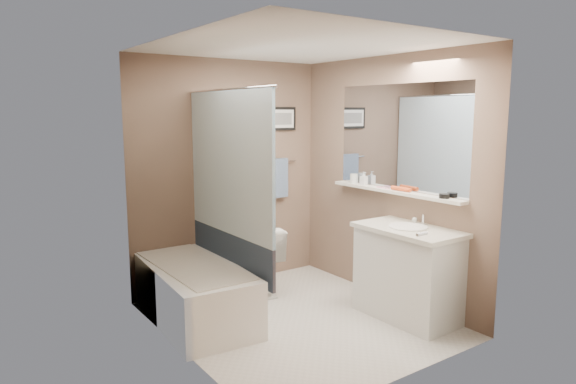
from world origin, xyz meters
TOP-DOWN VIEW (x-y plane):
  - ground at (0.00, 0.00)m, footprint 2.50×2.50m
  - ceiling at (0.00, 0.00)m, footprint 2.20×2.50m
  - wall_back at (0.00, 1.23)m, footprint 2.20×0.04m
  - wall_front at (0.00, -1.23)m, footprint 2.20×0.04m
  - wall_left at (-1.08, 0.00)m, footprint 0.04×2.50m
  - wall_right at (1.08, 0.00)m, footprint 0.04×2.50m
  - tile_surround at (-1.09, 0.50)m, footprint 0.02×1.55m
  - curtain_rod at (-0.40, 0.50)m, footprint 0.02×1.55m
  - curtain_upper at (-0.40, 0.50)m, footprint 0.03×1.45m
  - curtain_lower at (-0.40, 0.50)m, footprint 0.03×1.45m
  - mirror at (1.09, -0.15)m, footprint 0.02×1.60m
  - shelf at (1.04, -0.15)m, footprint 0.12×1.60m
  - towel_bar at (0.55, 1.22)m, footprint 0.60×0.02m
  - towel at (0.55, 1.20)m, footprint 0.34×0.05m
  - art_frame at (0.55, 1.23)m, footprint 0.62×0.02m
  - art_mat at (0.55, 1.22)m, footprint 0.56×0.00m
  - art_image at (0.55, 1.22)m, footprint 0.50×0.00m
  - door at (0.55, -1.24)m, footprint 0.80×0.02m
  - door_handle at (0.22, -1.19)m, footprint 0.10×0.02m
  - bathtub at (-0.75, 0.56)m, footprint 0.81×1.55m
  - tub_rim at (-0.75, 0.56)m, footprint 0.56×1.36m
  - toilet at (0.09, 0.85)m, footprint 0.52×0.76m
  - vanity at (0.85, -0.52)m, footprint 0.52×0.91m
  - countertop at (0.84, -0.52)m, footprint 0.54×0.96m
  - sink_basin at (0.83, -0.52)m, footprint 0.34×0.34m
  - faucet_spout at (1.03, -0.52)m, footprint 0.02×0.02m
  - faucet_knob at (1.03, -0.42)m, footprint 0.05×0.05m
  - candle_bowl_near at (1.04, -0.74)m, footprint 0.09×0.09m
  - hair_brush_front at (1.04, -0.24)m, footprint 0.06×0.22m
  - pink_comb at (1.04, -0.00)m, footprint 0.03×0.16m
  - glass_jar at (1.04, 0.42)m, footprint 0.08×0.08m
  - soap_bottle at (1.04, 0.27)m, footprint 0.07×0.07m

SIDE VIEW (x-z plane):
  - ground at x=0.00m, z-range 0.00..0.00m
  - bathtub at x=-0.75m, z-range 0.00..0.50m
  - toilet at x=0.09m, z-range 0.00..0.71m
  - vanity at x=0.85m, z-range 0.00..0.80m
  - tub_rim at x=-0.75m, z-range 0.49..0.51m
  - curtain_lower at x=-0.40m, z-range 0.40..0.76m
  - countertop at x=0.84m, z-range 0.80..0.84m
  - sink_basin at x=0.83m, z-range 0.84..0.86m
  - faucet_knob at x=1.03m, z-range 0.84..0.90m
  - faucet_spout at x=1.03m, z-range 0.84..0.94m
  - tile_surround at x=-1.09m, z-range 0.00..2.00m
  - door at x=0.55m, z-range 0.00..2.00m
  - door_handle at x=0.22m, z-range 0.99..1.01m
  - shelf at x=1.04m, z-range 1.09..1.11m
  - pink_comb at x=1.04m, z-range 1.11..1.12m
  - towel at x=0.55m, z-range 0.90..1.34m
  - candle_bowl_near at x=1.04m, z-range 1.11..1.16m
  - hair_brush_front at x=1.04m, z-range 1.12..1.16m
  - glass_jar at x=1.04m, z-range 1.11..1.22m
  - soap_bottle at x=1.04m, z-range 1.11..1.25m
  - wall_back at x=0.00m, z-range 0.00..2.40m
  - wall_front at x=0.00m, z-range 0.00..2.40m
  - wall_left at x=-1.08m, z-range 0.00..2.40m
  - wall_right at x=1.08m, z-range 0.00..2.40m
  - towel_bar at x=0.55m, z-range 1.29..1.31m
  - curtain_upper at x=-0.40m, z-range 0.76..2.04m
  - mirror at x=1.09m, z-range 1.12..2.12m
  - art_frame at x=0.55m, z-range 1.65..1.91m
  - art_mat at x=0.55m, z-range 1.68..1.88m
  - art_image at x=0.55m, z-range 1.72..1.84m
  - curtain_rod at x=-0.40m, z-range 2.04..2.06m
  - ceiling at x=0.00m, z-range 2.36..2.40m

